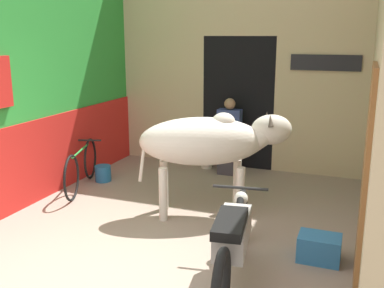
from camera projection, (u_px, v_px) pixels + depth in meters
ground_plane at (112, 286)px, 4.29m from camera, size 30.00×30.00×0.00m
wall_left_shopfront at (47, 56)px, 6.54m from camera, size 0.25×4.30×4.20m
wall_back_with_doorway at (241, 70)px, 8.02m from camera, size 4.38×0.93×4.20m
wall_right_with_door at (384, 60)px, 4.92m from camera, size 0.22×4.30×4.20m
cow at (210, 142)px, 5.78m from camera, size 2.00×1.22×1.39m
motorcycle_near at (233, 239)px, 4.24m from camera, size 0.58×2.09×0.80m
bicycle at (82, 167)px, 6.94m from camera, size 0.64×1.63×0.69m
shopkeeper_seated at (228, 134)px, 7.67m from camera, size 0.40×0.33×1.29m
plastic_stool at (207, 154)px, 8.05m from camera, size 0.29×0.29×0.48m
crate at (319, 248)px, 4.76m from camera, size 0.44×0.32×0.28m
bucket at (103, 173)px, 7.34m from camera, size 0.26×0.26×0.26m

